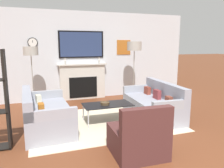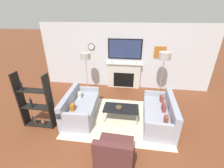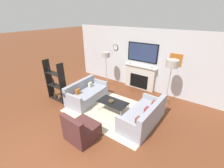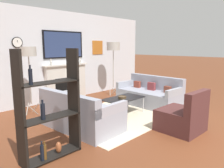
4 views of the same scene
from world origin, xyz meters
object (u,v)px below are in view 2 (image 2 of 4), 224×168
at_px(armchair, 115,154).
at_px(decorative_bowl, 119,107).
at_px(couch_right, 160,114).
at_px(floor_lamp_left, 85,57).
at_px(shelf_unit, 36,104).
at_px(couch_left, 80,108).
at_px(floor_lamp_right, 165,56).
at_px(coffee_table, 121,109).

xyz_separation_m(armchair, decorative_bowl, (-0.06, 1.53, 0.17)).
relative_size(couch_right, floor_lamp_left, 1.10).
distance_m(armchair, shelf_unit, 2.57).
height_order(couch_left, floor_lamp_right, floor_lamp_right).
distance_m(armchair, floor_lamp_right, 3.74).
xyz_separation_m(floor_lamp_left, floor_lamp_right, (2.93, 0.00, 0.12)).
xyz_separation_m(coffee_table, floor_lamp_left, (-1.54, 1.65, 1.12)).
xyz_separation_m(armchair, shelf_unit, (-2.35, 0.95, 0.45)).
bearing_deg(decorative_bowl, floor_lamp_left, 131.50).
relative_size(decorative_bowl, shelf_unit, 0.13).
distance_m(couch_right, shelf_unit, 3.60).
bearing_deg(armchair, decorative_bowl, 92.23).
relative_size(couch_left, armchair, 2.03).
height_order(couch_left, couch_right, couch_right).
xyz_separation_m(couch_left, decorative_bowl, (1.25, -0.04, 0.16)).
xyz_separation_m(coffee_table, floor_lamp_right, (1.39, 1.65, 1.24)).
distance_m(couch_left, decorative_bowl, 1.26).
xyz_separation_m(armchair, coffee_table, (0.00, 1.55, 0.11)).
distance_m(armchair, decorative_bowl, 1.54).
height_order(decorative_bowl, floor_lamp_right, floor_lamp_right).
distance_m(coffee_table, floor_lamp_left, 2.52).
bearing_deg(decorative_bowl, couch_left, 178.04).
height_order(coffee_table, floor_lamp_right, floor_lamp_right).
distance_m(couch_left, floor_lamp_right, 3.43).
distance_m(couch_left, shelf_unit, 1.28).
xyz_separation_m(couch_right, shelf_unit, (-3.52, -0.62, 0.44)).
xyz_separation_m(decorative_bowl, shelf_unit, (-2.29, -0.57, 0.29)).
bearing_deg(floor_lamp_left, decorative_bowl, -48.50).
bearing_deg(decorative_bowl, floor_lamp_right, 49.01).
height_order(coffee_table, floor_lamp_left, floor_lamp_left).
distance_m(coffee_table, floor_lamp_right, 2.49).
bearing_deg(coffee_table, armchair, -90.11).
bearing_deg(couch_right, floor_lamp_right, 82.34).
bearing_deg(decorative_bowl, couch_right, 2.00).
bearing_deg(decorative_bowl, coffee_table, 18.68).
height_order(armchair, coffee_table, armchair).
height_order(couch_left, armchair, armchair).
xyz_separation_m(decorative_bowl, floor_lamp_right, (1.45, 1.67, 1.18)).
bearing_deg(coffee_table, floor_lamp_right, 49.89).
bearing_deg(armchair, shelf_unit, 157.85).
relative_size(couch_left, shelf_unit, 1.05).
height_order(couch_right, armchair, armchair).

